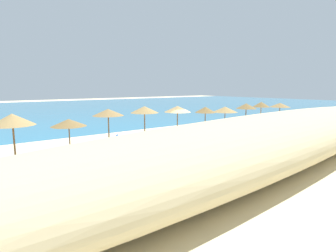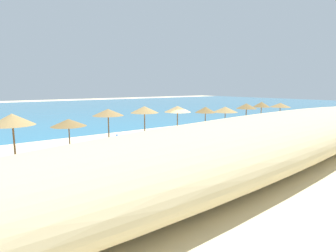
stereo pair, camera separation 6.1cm
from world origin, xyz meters
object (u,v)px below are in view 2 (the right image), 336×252
at_px(cooler_box, 258,127).
at_px(lounge_chair_1, 271,121).
at_px(beach_umbrella_1, 12,120).
at_px(beach_umbrella_3, 108,112).
at_px(beach_umbrella_6, 205,110).
at_px(beach_umbrella_4, 144,110).
at_px(lounge_chair_0, 113,144).
at_px(beach_umbrella_5, 177,109).
at_px(beach_umbrella_7, 225,109).
at_px(beach_umbrella_9, 262,105).
at_px(beach_umbrella_10, 280,105).
at_px(beach_umbrella_8, 246,106).
at_px(beach_umbrella_2, 69,123).

bearing_deg(cooler_box, lounge_chair_1, 12.41).
relative_size(beach_umbrella_1, cooler_box, 5.38).
xyz_separation_m(beach_umbrella_3, beach_umbrella_6, (9.58, -0.40, -0.29)).
relative_size(beach_umbrella_4, lounge_chair_0, 1.83).
bearing_deg(beach_umbrella_5, beach_umbrella_1, -179.75).
relative_size(beach_umbrella_7, beach_umbrella_9, 0.91).
xyz_separation_m(beach_umbrella_6, beach_umbrella_9, (9.18, 0.12, 0.11)).
distance_m(beach_umbrella_10, lounge_chair_1, 3.16).
relative_size(beach_umbrella_5, beach_umbrella_8, 1.05).
relative_size(beach_umbrella_8, beach_umbrella_9, 0.97).
distance_m(beach_umbrella_3, cooler_box, 16.30).
xyz_separation_m(beach_umbrella_10, lounge_chair_0, (-22.49, -0.64, -1.75)).
bearing_deg(lounge_chair_0, beach_umbrella_2, 109.28).
distance_m(beach_umbrella_1, lounge_chair_0, 6.27).
height_order(beach_umbrella_7, cooler_box, beach_umbrella_7).
bearing_deg(beach_umbrella_3, cooler_box, -6.52).
distance_m(beach_umbrella_7, lounge_chair_1, 7.32).
bearing_deg(beach_umbrella_2, beach_umbrella_5, 2.53).
bearing_deg(beach_umbrella_4, beach_umbrella_2, -174.37).
xyz_separation_m(lounge_chair_0, lounge_chair_1, (19.88, 0.19, 0.02)).
relative_size(beach_umbrella_7, lounge_chair_0, 1.57).
distance_m(beach_umbrella_5, lounge_chair_1, 13.40).
xyz_separation_m(beach_umbrella_8, lounge_chair_1, (3.69, -0.73, -1.87)).
xyz_separation_m(beach_umbrella_7, beach_umbrella_9, (6.23, -0.00, 0.25)).
bearing_deg(lounge_chair_1, beach_umbrella_8, 59.61).
relative_size(beach_umbrella_1, beach_umbrella_10, 1.17).
distance_m(beach_umbrella_2, cooler_box, 19.17).
xyz_separation_m(beach_umbrella_6, beach_umbrella_10, (12.64, -0.19, -0.09)).
height_order(beach_umbrella_4, beach_umbrella_9, beach_umbrella_4).
bearing_deg(beach_umbrella_6, beach_umbrella_3, 177.58).
bearing_deg(beach_umbrella_1, beach_umbrella_7, -0.18).
xyz_separation_m(beach_umbrella_2, lounge_chair_0, (2.74, -0.65, -1.68)).
xyz_separation_m(beach_umbrella_2, beach_umbrella_4, (6.15, 0.61, 0.48)).
bearing_deg(lounge_chair_0, beach_umbrella_4, -37.14).
distance_m(beach_umbrella_2, beach_umbrella_4, 6.20).
height_order(beach_umbrella_1, lounge_chair_1, beach_umbrella_1).
height_order(beach_umbrella_9, lounge_chair_0, beach_umbrella_9).
relative_size(beach_umbrella_3, beach_umbrella_7, 1.15).
relative_size(beach_umbrella_3, lounge_chair_0, 1.80).
distance_m(beach_umbrella_3, beach_umbrella_6, 9.59).
bearing_deg(beach_umbrella_4, beach_umbrella_8, -1.51).
relative_size(beach_umbrella_1, beach_umbrella_5, 1.04).
height_order(beach_umbrella_3, beach_umbrella_4, beach_umbrella_4).
xyz_separation_m(beach_umbrella_4, beach_umbrella_9, (15.62, -0.30, -0.21)).
xyz_separation_m(beach_umbrella_4, lounge_chair_0, (-3.41, -1.26, -2.16)).
height_order(beach_umbrella_7, lounge_chair_0, beach_umbrella_7).
height_order(beach_umbrella_1, beach_umbrella_2, beach_umbrella_1).
bearing_deg(lounge_chair_1, beach_umbrella_3, 67.74).
height_order(beach_umbrella_3, lounge_chair_1, beach_umbrella_3).
distance_m(beach_umbrella_5, cooler_box, 10.04).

